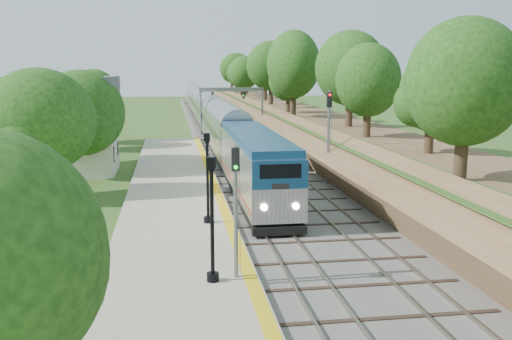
{
  "coord_description": "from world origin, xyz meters",
  "views": [
    {
      "loc": [
        -5.34,
        -18.64,
        8.67
      ],
      "look_at": [
        -0.5,
        13.75,
        2.8
      ],
      "focal_mm": 40.0,
      "sensor_mm": 36.0,
      "label": 1
    }
  ],
  "objects": [
    {
      "name": "ground",
      "position": [
        0.0,
        0.0,
        0.0
      ],
      "size": [
        320.0,
        320.0,
        0.0
      ],
      "primitive_type": "plane",
      "color": "#2D4C19",
      "rests_on": "ground"
    },
    {
      "name": "yellow_stripe",
      "position": [
        -2.35,
        16.0,
        0.39
      ],
      "size": [
        0.55,
        68.0,
        0.01
      ],
      "primitive_type": "cube",
      "color": "gold",
      "rests_on": "platform"
    },
    {
      "name": "trackbed",
      "position": [
        2.0,
        60.0,
        0.07
      ],
      "size": [
        9.5,
        170.0,
        0.28
      ],
      "color": "#4C4944",
      "rests_on": "ground"
    },
    {
      "name": "signal_gantry",
      "position": [
        2.47,
        54.99,
        4.82
      ],
      "size": [
        8.4,
        0.38,
        6.2
      ],
      "color": "slate",
      "rests_on": "ground"
    },
    {
      "name": "station_building",
      "position": [
        -14.0,
        30.0,
        4.09
      ],
      "size": [
        8.6,
        6.6,
        8.0
      ],
      "color": "beige",
      "rests_on": "ground"
    },
    {
      "name": "embankment",
      "position": [
        10.35,
        60.0,
        1.95
      ],
      "size": [
        10.64,
        170.0,
        11.7
      ],
      "color": "brown",
      "rests_on": "ground"
    },
    {
      "name": "signal_farside",
      "position": [
        6.2,
        22.16,
        4.36
      ],
      "size": [
        0.38,
        0.3,
        6.94
      ],
      "color": "slate",
      "rests_on": "ground"
    },
    {
      "name": "platform",
      "position": [
        -5.2,
        16.0,
        0.19
      ],
      "size": [
        6.4,
        68.0,
        0.38
      ],
      "primitive_type": "cube",
      "color": "gray",
      "rests_on": "ground"
    },
    {
      "name": "lamppost_far",
      "position": [
        -3.48,
        11.46,
        2.57
      ],
      "size": [
        0.48,
        0.48,
        4.9
      ],
      "color": "black",
      "rests_on": "platform"
    },
    {
      "name": "train",
      "position": [
        0.0,
        66.11,
        2.2
      ],
      "size": [
        2.91,
        116.6,
        4.27
      ],
      "color": "black",
      "rests_on": "trackbed"
    },
    {
      "name": "trees_behind_platform",
      "position": [
        -11.17,
        20.67,
        4.53
      ],
      "size": [
        7.82,
        53.32,
        7.21
      ],
      "color": "#332316",
      "rests_on": "ground"
    },
    {
      "name": "lamppost_mid",
      "position": [
        -3.87,
        2.76,
        2.6
      ],
      "size": [
        0.49,
        0.49,
        4.97
      ],
      "color": "black",
      "rests_on": "platform"
    },
    {
      "name": "signal_platform",
      "position": [
        -2.9,
        3.1,
        3.67
      ],
      "size": [
        0.31,
        0.25,
        5.35
      ],
      "color": "slate",
      "rests_on": "platform"
    }
  ]
}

